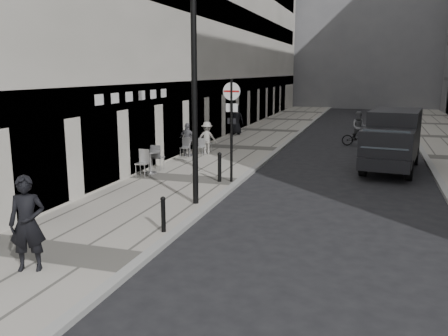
# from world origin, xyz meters

# --- Properties ---
(ground) EXTENTS (120.00, 120.00, 0.00)m
(ground) POSITION_xyz_m (0.00, 0.00, 0.00)
(ground) COLOR black
(ground) RESTS_ON ground
(sidewalk) EXTENTS (4.00, 60.00, 0.12)m
(sidewalk) POSITION_xyz_m (-2.00, 18.00, 0.06)
(sidewalk) COLOR gray
(sidewalk) RESTS_ON ground
(building_far) EXTENTS (24.00, 16.00, 22.00)m
(building_far) POSITION_xyz_m (1.50, 56.00, 11.00)
(building_far) COLOR slate
(building_far) RESTS_ON ground
(walking_man) EXTENTS (0.82, 0.69, 1.92)m
(walking_man) POSITION_xyz_m (-1.82, 1.74, 1.08)
(walking_man) COLOR black
(walking_man) RESTS_ON sidewalk
(sign_post) EXTENTS (0.62, 0.10, 3.62)m
(sign_post) POSITION_xyz_m (-0.20, 10.34, 2.44)
(sign_post) COLOR black
(sign_post) RESTS_ON sidewalk
(lamppost) EXTENTS (0.29, 0.29, 6.54)m
(lamppost) POSITION_xyz_m (-0.41, 7.29, 3.76)
(lamppost) COLOR black
(lamppost) RESTS_ON sidewalk
(bollard_near) EXTENTS (0.11, 0.11, 0.83)m
(bollard_near) POSITION_xyz_m (-0.25, 4.63, 0.54)
(bollard_near) COLOR black
(bollard_near) RESTS_ON sidewalk
(bollard_far) EXTENTS (0.13, 0.13, 0.99)m
(bollard_far) POSITION_xyz_m (-0.60, 10.21, 0.62)
(bollard_far) COLOR black
(bollard_far) RESTS_ON sidewalk
(panel_van) EXTENTS (2.57, 5.35, 2.42)m
(panel_van) POSITION_xyz_m (5.35, 14.92, 1.36)
(panel_van) COLOR black
(panel_van) RESTS_ON ground
(cyclist) EXTENTS (1.79, 0.71, 1.89)m
(cyclist) POSITION_xyz_m (3.85, 21.11, 0.74)
(cyclist) COLOR black
(cyclist) RESTS_ON ground
(pedestrian_a) EXTENTS (0.95, 0.48, 1.56)m
(pedestrian_a) POSITION_xyz_m (-3.60, 14.68, 0.90)
(pedestrian_a) COLOR #5B5A60
(pedestrian_a) RESTS_ON sidewalk
(pedestrian_b) EXTENTS (1.02, 0.62, 1.54)m
(pedestrian_b) POSITION_xyz_m (-2.96, 15.58, 0.89)
(pedestrian_b) COLOR #A09B93
(pedestrian_b) RESTS_ON sidewalk
(pedestrian_c) EXTENTS (0.97, 0.71, 1.85)m
(pedestrian_c) POSITION_xyz_m (-3.60, 22.84, 1.04)
(pedestrian_c) COLOR black
(pedestrian_c) RESTS_ON sidewalk
(cafe_table_near) EXTENTS (0.70, 1.59, 0.90)m
(cafe_table_near) POSITION_xyz_m (-3.60, 14.93, 0.58)
(cafe_table_near) COLOR #B2B2B4
(cafe_table_near) RESTS_ON sidewalk
(cafe_table_mid) EXTENTS (0.79, 1.79, 1.02)m
(cafe_table_mid) POSITION_xyz_m (-3.60, 10.76, 0.64)
(cafe_table_mid) COLOR silver
(cafe_table_mid) RESTS_ON sidewalk
(cafe_table_far) EXTENTS (0.62, 1.40, 0.80)m
(cafe_table_far) POSITION_xyz_m (-3.11, 15.60, 0.52)
(cafe_table_far) COLOR silver
(cafe_table_far) RESTS_ON sidewalk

